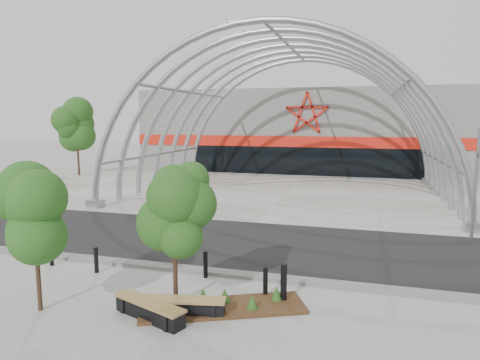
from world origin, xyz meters
name	(u,v)px	position (x,y,z in m)	size (l,w,h in m)	color
ground	(208,270)	(0.00, 0.00, 0.00)	(140.00, 140.00, 0.00)	gray
road	(237,242)	(0.00, 3.50, 0.01)	(140.00, 7.00, 0.02)	black
forecourt	(286,194)	(0.00, 15.50, 0.02)	(60.00, 17.00, 0.04)	#A29D92
kerb	(206,271)	(0.00, -0.25, 0.06)	(60.00, 0.50, 0.12)	slate
arena_building	(315,130)	(0.00, 33.45, 3.99)	(34.00, 15.24, 8.00)	slate
vault_canopy	(286,194)	(0.00, 15.50, 0.02)	(20.80, 15.80, 20.36)	#9CA1A7
planting_bed	(220,305)	(1.38, -2.75, 0.11)	(4.67, 3.14, 0.48)	#3B2715
signal_pole	(476,182)	(9.69, 6.85, 2.52)	(0.22, 0.68, 4.82)	slate
street_tree_0	(34,211)	(-3.34, -4.19, 2.77)	(1.69, 1.69, 3.85)	black
street_tree_1	(174,209)	(0.10, -2.87, 2.74)	(1.62, 1.62, 3.82)	black
bench_0	(149,310)	(-0.21, -3.84, 0.23)	(2.31, 1.29, 0.48)	black
bench_1	(183,307)	(0.56, -3.41, 0.23)	(2.31, 0.95, 0.47)	black
bollard_0	(51,254)	(-5.53, -1.08, 0.43)	(0.14, 0.14, 0.85)	black
bollard_1	(96,260)	(-3.57, -1.26, 0.45)	(0.14, 0.14, 0.89)	black
bollard_2	(205,264)	(0.16, -0.66, 0.45)	(0.14, 0.14, 0.89)	black
bollard_3	(284,283)	(2.98, -1.87, 0.57)	(0.18, 0.18, 1.13)	black
bollard_4	(265,282)	(2.39, -1.61, 0.44)	(0.14, 0.14, 0.88)	black
bg_tree_0	(76,125)	(-20.00, 20.00, 4.64)	(3.00, 3.00, 6.45)	black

